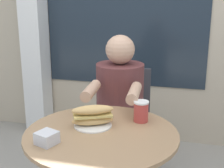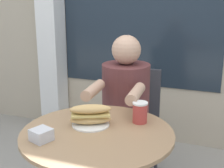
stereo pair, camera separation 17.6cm
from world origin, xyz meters
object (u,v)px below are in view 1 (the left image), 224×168
at_px(diner_chair, 128,111).
at_px(seated_diner, 119,129).
at_px(sandwich_on_plate, 93,117).
at_px(cafe_table, 102,166).
at_px(drink_cup, 141,111).

relative_size(diner_chair, seated_diner, 0.73).
bearing_deg(sandwich_on_plate, cafe_table, -44.32).
bearing_deg(cafe_table, seated_diner, 94.56).
distance_m(diner_chair, drink_cup, 0.82).
bearing_deg(drink_cup, sandwich_on_plate, -151.28).
bearing_deg(sandwich_on_plate, seated_diner, 87.68).
bearing_deg(diner_chair, drink_cup, 102.89).
height_order(cafe_table, sandwich_on_plate, sandwich_on_plate).
relative_size(seated_diner, sandwich_on_plate, 5.00).
distance_m(cafe_table, drink_cup, 0.37).
bearing_deg(diner_chair, seated_diner, 87.11).
distance_m(diner_chair, sandwich_on_plate, 0.91).
xyz_separation_m(diner_chair, drink_cup, (0.23, -0.73, 0.30)).
relative_size(cafe_table, diner_chair, 0.92).
distance_m(cafe_table, diner_chair, 0.93).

